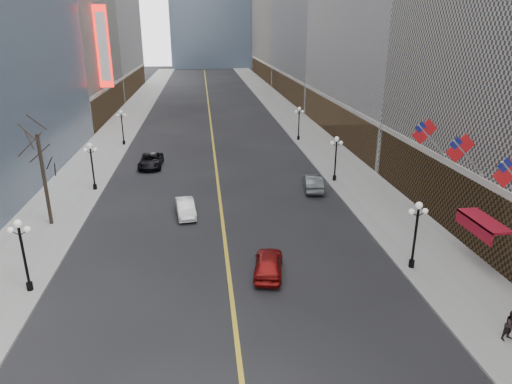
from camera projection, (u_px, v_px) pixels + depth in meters
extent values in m
cube|color=gray|center=(307.00, 133.00, 67.20)|extent=(6.00, 230.00, 0.15)
cube|color=gray|center=(113.00, 139.00, 64.13)|extent=(6.00, 230.00, 0.15)
cube|color=gold|center=(211.00, 123.00, 75.02)|extent=(0.25, 200.00, 0.02)
cube|color=#503D35|center=(341.00, 118.00, 64.95)|extent=(2.80, 35.00, 5.00)
cube|color=#503D35|center=(291.00, 86.00, 100.45)|extent=(2.80, 39.00, 5.00)
cube|color=#503D35|center=(265.00, 70.00, 140.62)|extent=(2.80, 45.00, 5.00)
cube|color=#503D35|center=(102.00, 102.00, 78.67)|extent=(2.80, 29.00, 5.00)
cube|color=#503D35|center=(130.00, 81.00, 110.43)|extent=(2.80, 37.00, 5.00)
cylinder|color=black|center=(412.00, 263.00, 29.48)|extent=(0.36, 0.36, 0.50)
cylinder|color=black|center=(415.00, 239.00, 28.88)|extent=(0.16, 0.16, 4.00)
sphere|color=white|center=(419.00, 205.00, 28.10)|extent=(0.44, 0.44, 0.44)
sphere|color=white|center=(411.00, 212.00, 28.19)|extent=(0.36, 0.36, 0.36)
sphere|color=white|center=(425.00, 211.00, 28.29)|extent=(0.36, 0.36, 0.36)
cylinder|color=black|center=(334.00, 178.00, 46.29)|extent=(0.36, 0.36, 0.50)
cylinder|color=black|center=(335.00, 161.00, 45.70)|extent=(0.16, 0.16, 4.00)
sphere|color=white|center=(337.00, 139.00, 44.92)|extent=(0.44, 0.44, 0.44)
sphere|color=white|center=(332.00, 143.00, 45.00)|extent=(0.36, 0.36, 0.36)
sphere|color=white|center=(341.00, 143.00, 45.10)|extent=(0.36, 0.36, 0.36)
cylinder|color=black|center=(298.00, 138.00, 63.11)|extent=(0.36, 0.36, 0.50)
cylinder|color=black|center=(299.00, 125.00, 62.51)|extent=(0.16, 0.16, 4.00)
sphere|color=white|center=(299.00, 109.00, 61.73)|extent=(0.44, 0.44, 0.44)
sphere|color=white|center=(296.00, 112.00, 61.82)|extent=(0.36, 0.36, 0.36)
sphere|color=white|center=(302.00, 111.00, 61.92)|extent=(0.36, 0.36, 0.36)
cylinder|color=black|center=(30.00, 286.00, 26.89)|extent=(0.36, 0.36, 0.50)
cylinder|color=black|center=(25.00, 260.00, 26.30)|extent=(0.16, 0.16, 4.00)
sphere|color=white|center=(18.00, 223.00, 25.52)|extent=(0.44, 0.44, 0.44)
sphere|color=white|center=(10.00, 230.00, 25.60)|extent=(0.36, 0.36, 0.36)
sphere|color=white|center=(27.00, 229.00, 25.70)|extent=(0.36, 0.36, 0.36)
cylinder|color=black|center=(95.00, 187.00, 43.71)|extent=(0.36, 0.36, 0.50)
cylinder|color=black|center=(93.00, 169.00, 43.11)|extent=(0.16, 0.16, 4.00)
sphere|color=white|center=(90.00, 146.00, 42.33)|extent=(0.44, 0.44, 0.44)
sphere|color=white|center=(85.00, 150.00, 42.42)|extent=(0.36, 0.36, 0.36)
sphere|color=white|center=(95.00, 150.00, 42.52)|extent=(0.36, 0.36, 0.36)
cylinder|color=black|center=(124.00, 143.00, 60.52)|extent=(0.36, 0.36, 0.50)
cylinder|color=black|center=(123.00, 130.00, 59.93)|extent=(0.16, 0.16, 4.00)
sphere|color=white|center=(121.00, 112.00, 59.15)|extent=(0.44, 0.44, 0.44)
sphere|color=white|center=(118.00, 115.00, 59.23)|extent=(0.36, 0.36, 0.36)
sphere|color=white|center=(125.00, 115.00, 59.33)|extent=(0.36, 0.36, 0.36)
cube|color=red|center=(510.00, 171.00, 24.65)|extent=(1.94, 0.04, 1.94)
cube|color=navy|center=(505.00, 165.00, 24.49)|extent=(0.88, 0.06, 0.88)
cylinder|color=#B2B2B7|center=(468.00, 158.00, 29.61)|extent=(2.49, 0.12, 2.49)
cube|color=red|center=(460.00, 148.00, 29.32)|extent=(1.94, 0.04, 1.94)
cube|color=navy|center=(456.00, 143.00, 29.16)|extent=(0.88, 0.06, 0.88)
cylinder|color=#B2B2B7|center=(432.00, 140.00, 34.28)|extent=(2.49, 0.12, 2.49)
cube|color=red|center=(424.00, 132.00, 33.99)|extent=(1.94, 0.04, 1.94)
cube|color=navy|center=(421.00, 127.00, 33.83)|extent=(0.88, 0.06, 0.88)
cube|color=maroon|center=(484.00, 220.00, 29.02)|extent=(1.40, 4.00, 0.15)
cube|color=maroon|center=(473.00, 227.00, 29.09)|extent=(0.10, 4.00, 0.90)
cube|color=red|center=(103.00, 47.00, 69.21)|extent=(2.00, 0.50, 12.00)
cube|color=white|center=(103.00, 47.00, 69.22)|extent=(1.40, 0.55, 10.00)
cylinder|color=#2D231C|center=(45.00, 180.00, 34.91)|extent=(0.28, 0.28, 7.20)
imported|color=silver|center=(186.00, 208.00, 37.82)|extent=(1.91, 4.23, 1.35)
imported|color=black|center=(151.00, 161.00, 51.00)|extent=(2.53, 5.33, 1.47)
imported|color=maroon|center=(268.00, 263.00, 28.78)|extent=(2.53, 4.62, 1.49)
imported|color=#515759|center=(313.00, 182.00, 43.79)|extent=(2.18, 4.79, 1.52)
imported|color=black|center=(512.00, 326.00, 22.41)|extent=(0.87, 0.59, 1.64)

